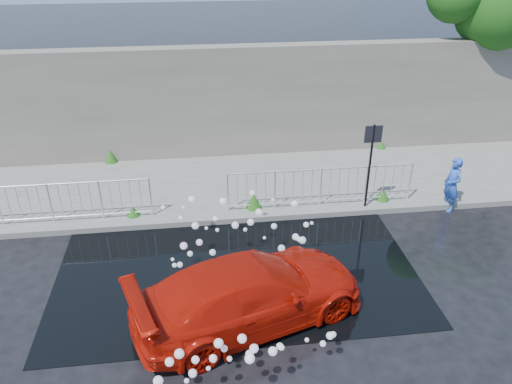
# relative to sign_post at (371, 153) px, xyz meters

# --- Properties ---
(ground) EXTENTS (90.00, 90.00, 0.00)m
(ground) POSITION_rel_sign_post_xyz_m (-4.20, -3.10, -1.72)
(ground) COLOR black
(ground) RESTS_ON ground
(pavement) EXTENTS (30.00, 4.00, 0.15)m
(pavement) POSITION_rel_sign_post_xyz_m (-4.20, 1.90, -1.65)
(pavement) COLOR #5B5B57
(pavement) RESTS_ON ground
(curb) EXTENTS (30.00, 0.25, 0.16)m
(curb) POSITION_rel_sign_post_xyz_m (-4.20, -0.10, -1.64)
(curb) COLOR #5B5B57
(curb) RESTS_ON ground
(retaining_wall) EXTENTS (30.00, 0.60, 3.50)m
(retaining_wall) POSITION_rel_sign_post_xyz_m (-4.20, 4.10, 0.18)
(retaining_wall) COLOR #5D574F
(retaining_wall) RESTS_ON pavement
(puddle) EXTENTS (8.00, 5.00, 0.01)m
(puddle) POSITION_rel_sign_post_xyz_m (-3.70, -2.10, -1.72)
(puddle) COLOR black
(puddle) RESTS_ON ground
(sign_post) EXTENTS (0.45, 0.06, 2.50)m
(sign_post) POSITION_rel_sign_post_xyz_m (0.00, 0.00, 0.00)
(sign_post) COLOR black
(sign_post) RESTS_ON ground
(railing_left) EXTENTS (5.05, 0.05, 1.10)m
(railing_left) POSITION_rel_sign_post_xyz_m (-8.20, 0.25, -0.99)
(railing_left) COLOR silver
(railing_left) RESTS_ON pavement
(railing_right) EXTENTS (5.05, 0.05, 1.10)m
(railing_right) POSITION_rel_sign_post_xyz_m (-1.20, 0.25, -0.99)
(railing_right) COLOR silver
(railing_right) RESTS_ON pavement
(weeds) EXTENTS (12.17, 3.93, 0.43)m
(weeds) POSITION_rel_sign_post_xyz_m (-4.44, 1.43, -1.39)
(weeds) COLOR #1D4F15
(weeds) RESTS_ON pavement
(water_spray) EXTENTS (3.61, 5.69, 1.07)m
(water_spray) POSITION_rel_sign_post_xyz_m (-3.72, -3.11, -1.01)
(water_spray) COLOR white
(water_spray) RESTS_ON ground
(red_car) EXTENTS (4.96, 3.28, 1.34)m
(red_car) POSITION_rel_sign_post_xyz_m (-3.57, -3.79, -1.06)
(red_car) COLOR #AF1307
(red_car) RESTS_ON ground
(person) EXTENTS (0.45, 0.61, 1.52)m
(person) POSITION_rel_sign_post_xyz_m (2.30, -0.18, -0.96)
(person) COLOR blue
(person) RESTS_ON ground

